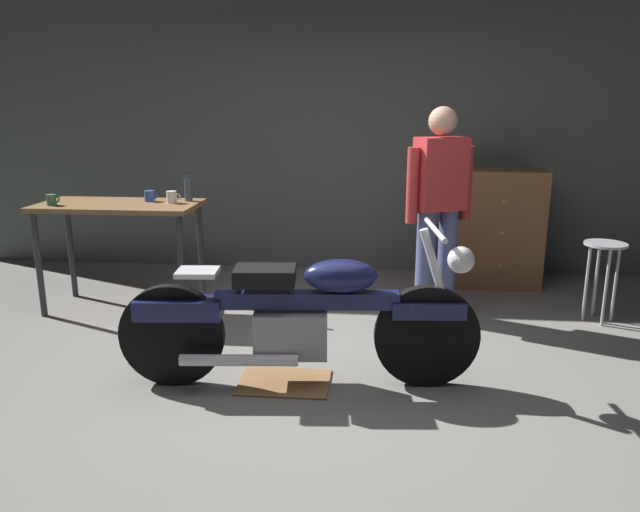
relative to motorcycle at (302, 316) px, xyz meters
name	(u,v)px	position (x,y,z in m)	size (l,w,h in m)	color
ground_plane	(313,386)	(0.07, -0.02, -0.45)	(12.00, 12.00, 0.00)	gray
back_wall	(343,118)	(0.07, 2.78, 1.10)	(8.00, 0.12, 3.10)	#56605B
workbench	(119,217)	(-1.67, 1.28, 0.34)	(1.30, 0.64, 0.90)	brown
motorcycle	(302,316)	(0.00, 0.00, 0.00)	(2.19, 0.60, 1.00)	black
person_standing	(439,204)	(0.92, 1.34, 0.48)	(0.52, 0.36, 1.67)	#4F5786
shop_stool	(604,260)	(2.21, 1.34, 0.05)	(0.32, 0.32, 0.64)	#B2B2B7
wooden_dresser	(497,228)	(1.57, 2.28, 0.10)	(0.80, 0.47, 1.10)	brown
drip_tray	(284,382)	(-0.11, 0.00, -0.44)	(0.56, 0.40, 0.01)	olive
mug_white_ceramic	(172,197)	(-1.23, 1.34, 0.50)	(0.12, 0.08, 0.10)	white
mug_green_speckled	(52,200)	(-2.15, 1.13, 0.49)	(0.11, 0.08, 0.09)	#3D7F4C
mug_blue_enamel	(150,196)	(-1.44, 1.40, 0.50)	(0.11, 0.08, 0.09)	#2D51AD
bottle	(188,189)	(-1.13, 1.45, 0.55)	(0.06, 0.06, 0.24)	#3F4C59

